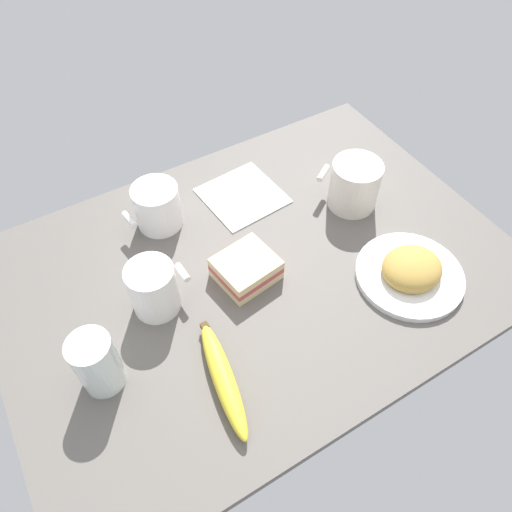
# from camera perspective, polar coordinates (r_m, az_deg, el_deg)

# --- Properties ---
(tabletop) EXTENTS (0.90, 0.64, 0.02)m
(tabletop) POSITION_cam_1_polar(r_m,az_deg,el_deg) (0.88, 0.00, -1.62)
(tabletop) COLOR #5B5651
(tabletop) RESTS_ON ground
(plate_of_food) EXTENTS (0.19, 0.19, 0.05)m
(plate_of_food) POSITION_cam_1_polar(r_m,az_deg,el_deg) (0.89, 17.66, -1.74)
(plate_of_food) COLOR white
(plate_of_food) RESTS_ON tabletop
(coffee_mug_black) EXTENTS (0.11, 0.09, 0.09)m
(coffee_mug_black) POSITION_cam_1_polar(r_m,az_deg,el_deg) (0.93, -11.50, 5.75)
(coffee_mug_black) COLOR white
(coffee_mug_black) RESTS_ON tabletop
(coffee_mug_milky) EXTENTS (0.10, 0.08, 0.10)m
(coffee_mug_milky) POSITION_cam_1_polar(r_m,az_deg,el_deg) (0.80, -11.92, -3.70)
(coffee_mug_milky) COLOR white
(coffee_mug_milky) RESTS_ON tabletop
(coffee_mug_spare) EXTENTS (0.10, 0.12, 0.10)m
(coffee_mug_spare) POSITION_cam_1_polar(r_m,az_deg,el_deg) (0.97, 11.43, 8.24)
(coffee_mug_spare) COLOR silver
(coffee_mug_spare) RESTS_ON tabletop
(sandwich_main) EXTENTS (0.11, 0.10, 0.04)m
(sandwich_main) POSITION_cam_1_polar(r_m,az_deg,el_deg) (0.85, -1.17, -1.48)
(sandwich_main) COLOR beige
(sandwich_main) RESTS_ON tabletop
(glass_of_milk) EXTENTS (0.06, 0.06, 0.11)m
(glass_of_milk) POSITION_cam_1_polar(r_m,az_deg,el_deg) (0.75, -18.06, -11.96)
(glass_of_milk) COLOR silver
(glass_of_milk) RESTS_ON tabletop
(banana) EXTENTS (0.07, 0.20, 0.03)m
(banana) POSITION_cam_1_polar(r_m,az_deg,el_deg) (0.75, -3.87, -14.06)
(banana) COLOR yellow
(banana) RESTS_ON tabletop
(paper_napkin) EXTENTS (0.16, 0.16, 0.00)m
(paper_napkin) POSITION_cam_1_polar(r_m,az_deg,el_deg) (1.00, -1.60, 7.09)
(paper_napkin) COLOR white
(paper_napkin) RESTS_ON tabletop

